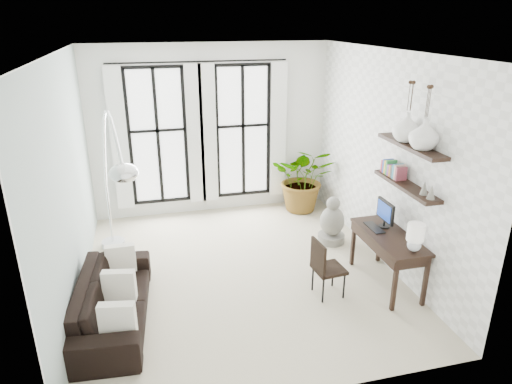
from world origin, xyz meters
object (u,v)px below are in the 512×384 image
object	(u,v)px
sofa	(113,300)
plant	(304,178)
desk	(391,240)
arc_lamp	(110,149)
buddha	(332,223)
desk_chair	(324,265)

from	to	relation	value
sofa	plant	bearing A→B (deg)	-46.99
sofa	desk	distance (m)	3.77
arc_lamp	buddha	bearing A→B (deg)	5.09
plant	desk_chair	distance (m)	3.01
desk	desk_chair	size ratio (longest dim) A/B	1.58
buddha	desk_chair	bearing A→B (deg)	-116.76
arc_lamp	plant	bearing A→B (deg)	26.96
plant	arc_lamp	size ratio (longest dim) A/B	0.53
desk	arc_lamp	distance (m)	4.02
sofa	plant	distance (m)	4.51
arc_lamp	buddha	world-z (taller)	arc_lamp
buddha	desk	bearing A→B (deg)	-81.24
buddha	sofa	bearing A→B (deg)	-158.83
desk	desk_chair	distance (m)	1.00
sofa	desk_chair	distance (m)	2.78
desk	arc_lamp	world-z (taller)	arc_lamp
desk_chair	buddha	bearing A→B (deg)	57.93
sofa	arc_lamp	bearing A→B (deg)	-0.95
buddha	arc_lamp	bearing A→B (deg)	-174.91
sofa	desk	world-z (taller)	desk
desk_chair	sofa	bearing A→B (deg)	172.43
sofa	arc_lamp	world-z (taller)	arc_lamp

